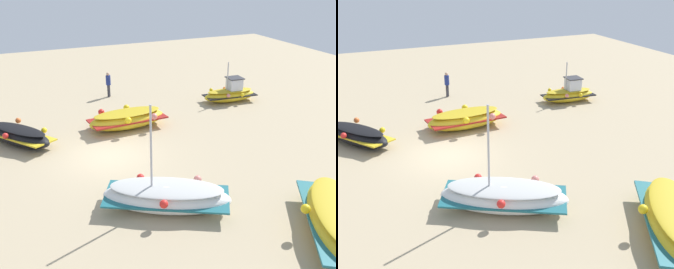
% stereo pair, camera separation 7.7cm
% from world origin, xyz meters
% --- Properties ---
extents(ground_plane, '(52.80, 52.80, 0.00)m').
position_xyz_m(ground_plane, '(0.00, 0.00, 0.00)').
color(ground_plane, tan).
extents(fishing_boat_0, '(3.82, 5.03, 4.17)m').
position_xyz_m(fishing_boat_0, '(-5.21, -0.70, 0.54)').
color(fishing_boat_0, white).
rests_on(fishing_boat_0, ground_plane).
extents(fishing_boat_1, '(2.50, 4.44, 1.07)m').
position_xyz_m(fishing_boat_1, '(3.05, -1.93, 0.53)').
color(fishing_boat_1, gold).
rests_on(fishing_boat_1, ground_plane).
extents(fishing_boat_3, '(4.09, 3.48, 1.04)m').
position_xyz_m(fishing_boat_3, '(3.08, 3.76, 0.50)').
color(fishing_boat_3, black).
rests_on(fishing_boat_3, ground_plane).
extents(fishing_boat_4, '(1.88, 3.62, 2.65)m').
position_xyz_m(fishing_boat_4, '(4.74, -9.55, 0.52)').
color(fishing_boat_4, gold).
rests_on(fishing_boat_4, ground_plane).
extents(person_walking, '(0.32, 0.32, 1.69)m').
position_xyz_m(person_walking, '(8.86, -2.54, 0.97)').
color(person_walking, '#2D2D38').
rests_on(person_walking, ground_plane).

